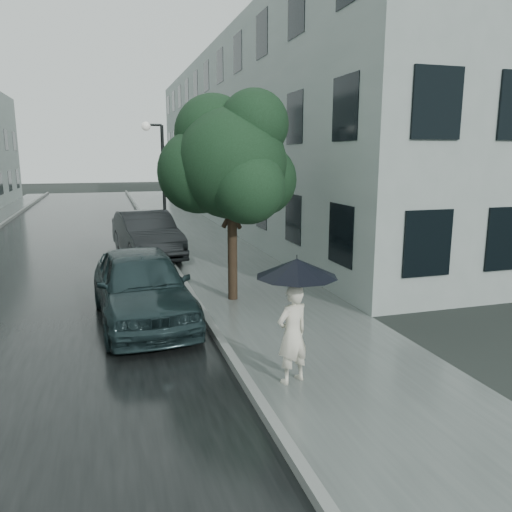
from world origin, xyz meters
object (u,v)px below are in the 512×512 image
object	(u,v)px
lamp_post	(159,179)
car_far	(147,234)
pedestrian	(292,334)
car_near	(142,286)
street_tree	(231,162)

from	to	relation	value
lamp_post	car_far	world-z (taller)	lamp_post
pedestrian	lamp_post	world-z (taller)	lamp_post
pedestrian	lamp_post	xyz separation A→B (m)	(-0.77, 11.52, 1.89)
pedestrian	car_near	xyz separation A→B (m)	(-2.03, 3.68, -0.00)
pedestrian	car_far	bearing A→B (deg)	-103.04
car_far	car_near	bearing A→B (deg)	-102.94
lamp_post	car_near	bearing A→B (deg)	-99.90
street_tree	car_far	bearing A→B (deg)	105.20
pedestrian	car_near	world-z (taller)	pedestrian
lamp_post	car_far	bearing A→B (deg)	-128.51
car_near	car_far	distance (m)	7.11
pedestrian	car_far	size ratio (longest dim) A/B	0.33
lamp_post	car_near	world-z (taller)	lamp_post
car_near	car_far	bearing A→B (deg)	80.57
street_tree	car_far	size ratio (longest dim) A/B	1.05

